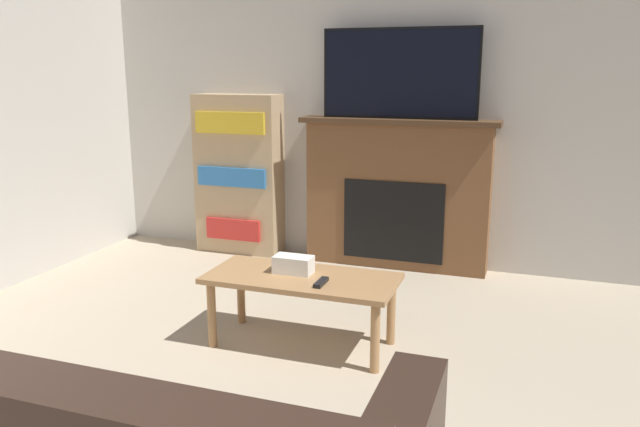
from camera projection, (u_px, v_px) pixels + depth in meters
name	position (u px, v px, depth m)	size (l,w,h in m)	color
wall_back	(384.00, 96.00, 4.93)	(5.80, 0.06, 2.70)	beige
fireplace	(397.00, 194.00, 4.93)	(1.54, 0.28, 1.18)	brown
tv	(400.00, 74.00, 4.70)	(1.20, 0.03, 0.68)	black
coffee_table	(302.00, 285.00, 3.53)	(1.08, 0.49, 0.42)	#A87A4C
tissue_box	(293.00, 265.00, 3.55)	(0.22, 0.12, 0.10)	white
remote_control	(321.00, 282.00, 3.37)	(0.04, 0.15, 0.02)	black
bookshelf	(239.00, 174.00, 5.33)	(0.74, 0.29, 1.35)	tan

